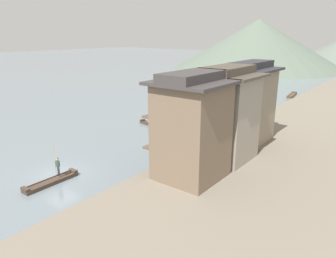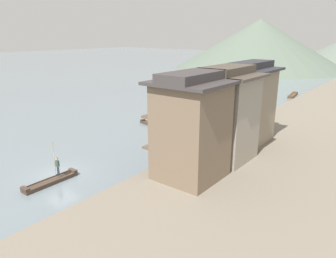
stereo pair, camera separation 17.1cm
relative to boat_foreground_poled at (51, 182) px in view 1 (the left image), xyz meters
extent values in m
plane|color=slate|center=(-0.97, 1.65, -0.17)|extent=(400.00, 400.00, 0.00)
cube|color=slate|center=(14.86, 31.65, 0.26)|extent=(18.00, 110.00, 0.86)
cube|color=#423328|center=(0.00, 0.00, -0.03)|extent=(1.02, 4.88, 0.27)
cube|color=#423328|center=(0.01, -2.29, 0.22)|extent=(0.90, 0.36, 0.24)
cube|color=#423328|center=(-0.01, 2.29, 0.22)|extent=(0.90, 0.36, 0.24)
cube|color=#423328|center=(0.46, 0.00, 0.14)|extent=(0.10, 4.38, 0.08)
cube|color=#423328|center=(-0.46, 0.00, 0.14)|extent=(0.10, 4.38, 0.08)
cube|color=black|center=(0.08, 0.78, 0.37)|extent=(0.11, 0.23, 0.05)
cylinder|color=#333847|center=(0.09, 0.82, 0.79)|extent=(0.11, 0.11, 0.78)
cube|color=black|center=(-0.10, 0.79, 0.37)|extent=(0.11, 0.23, 0.05)
cylinder|color=#333847|center=(-0.09, 0.83, 0.79)|extent=(0.11, 0.11, 0.78)
cube|color=#384C42|center=(0.00, 0.83, 1.44)|extent=(0.33, 0.22, 0.52)
cylinder|color=#384C42|center=(0.20, 0.75, 1.37)|extent=(0.08, 0.08, 0.56)
cylinder|color=#384C42|center=(-0.22, 0.78, 1.37)|extent=(0.08, 0.08, 0.56)
sphere|color=tan|center=(0.00, 0.83, 1.84)|extent=(0.20, 0.20, 0.20)
sphere|color=black|center=(0.00, 0.84, 1.86)|extent=(0.18, 0.18, 0.18)
cylinder|color=tan|center=(-0.31, 0.75, 1.89)|extent=(0.04, 0.04, 3.00)
cube|color=brown|center=(3.57, 53.35, -0.04)|extent=(1.85, 5.89, 0.25)
cube|color=brown|center=(3.21, 56.07, 0.20)|extent=(1.02, 0.49, 0.23)
cube|color=brown|center=(3.94, 50.62, 0.20)|extent=(1.02, 0.49, 0.23)
cube|color=brown|center=(3.07, 53.28, 0.13)|extent=(0.78, 5.26, 0.08)
cube|color=brown|center=(4.07, 53.41, 0.13)|extent=(0.78, 5.26, 0.08)
cube|color=#423328|center=(-5.22, 18.96, -0.04)|extent=(3.87, 1.36, 0.26)
cube|color=#423328|center=(-6.94, 19.22, 0.21)|extent=(0.46, 0.77, 0.24)
cube|color=#423328|center=(-3.49, 18.70, 0.21)|extent=(0.46, 0.77, 0.24)
cube|color=#423328|center=(-5.27, 18.60, 0.13)|extent=(3.27, 0.56, 0.08)
cube|color=#423328|center=(-5.16, 19.32, 0.13)|extent=(3.27, 0.56, 0.08)
ellipsoid|color=#4C6B42|center=(-5.22, 18.96, 0.29)|extent=(1.11, 0.87, 0.40)
cube|color=brown|center=(3.79, 25.34, -0.05)|extent=(1.29, 5.16, 0.24)
cube|color=brown|center=(3.88, 27.75, 0.19)|extent=(1.00, 0.40, 0.22)
cube|color=brown|center=(3.70, 22.93, 0.19)|extent=(1.00, 0.40, 0.22)
cube|color=brown|center=(3.28, 25.36, 0.12)|extent=(0.25, 4.63, 0.08)
cube|color=brown|center=(4.30, 25.32, 0.12)|extent=(0.25, 4.63, 0.08)
cube|color=brown|center=(4.25, 31.14, -0.07)|extent=(1.62, 3.90, 0.20)
cube|color=brown|center=(4.48, 32.87, 0.11)|extent=(1.06, 0.49, 0.18)
cube|color=brown|center=(4.02, 29.41, 0.11)|extent=(1.06, 0.49, 0.18)
cube|color=brown|center=(3.73, 31.21, 0.07)|extent=(0.51, 3.27, 0.08)
cube|color=brown|center=(4.77, 31.07, 0.07)|extent=(0.51, 3.27, 0.08)
ellipsoid|color=brown|center=(4.25, 31.14, 0.31)|extent=(1.20, 1.55, 0.56)
cube|color=#75604C|center=(9.64, 7.12, 4.59)|extent=(4.80, 5.08, 7.80)
cube|color=brown|center=(6.89, 7.12, 3.29)|extent=(0.70, 5.08, 0.16)
cube|color=brown|center=(6.89, 7.12, 5.89)|extent=(0.70, 5.08, 0.16)
cube|color=#3D3838|center=(9.64, 7.12, 8.61)|extent=(5.70, 5.98, 0.24)
cube|color=#3D3838|center=(9.64, 7.12, 9.08)|extent=(2.88, 5.98, 0.70)
cube|color=gray|center=(9.70, 12.64, 4.59)|extent=(4.92, 4.96, 7.80)
cube|color=gray|center=(6.89, 12.64, 3.29)|extent=(0.70, 4.96, 0.16)
cube|color=gray|center=(6.89, 12.64, 5.89)|extent=(0.70, 4.96, 0.16)
cube|color=#4C4238|center=(9.70, 12.64, 8.61)|extent=(5.82, 5.86, 0.24)
cube|color=#4C4238|center=(9.70, 12.64, 9.08)|extent=(2.95, 5.86, 0.70)
cube|color=gray|center=(9.31, 18.77, 4.59)|extent=(4.15, 5.25, 7.80)
cube|color=#6E6151|center=(6.89, 18.77, 3.29)|extent=(0.70, 5.25, 0.16)
cube|color=#6E6151|center=(6.89, 18.77, 5.89)|extent=(0.70, 5.25, 0.16)
cube|color=#2D2D33|center=(9.31, 18.77, 8.61)|extent=(5.05, 6.15, 0.24)
cube|color=#2D2D33|center=(9.31, 18.77, 9.08)|extent=(2.49, 6.15, 0.70)
cone|color=#5B6B5B|center=(-24.44, 100.60, 8.53)|extent=(60.06, 60.06, 17.41)
camera|label=1|loc=(23.15, -13.28, 12.24)|focal=33.86mm
camera|label=2|loc=(23.28, -13.17, 12.24)|focal=33.86mm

